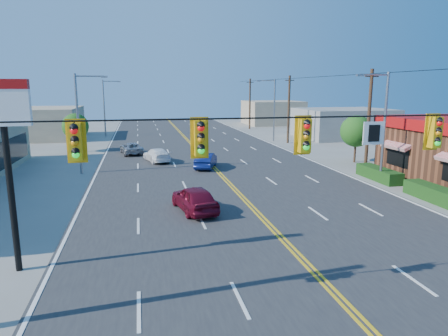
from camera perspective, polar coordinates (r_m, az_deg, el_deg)
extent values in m
plane|color=gray|center=(14.90, 15.01, -16.61)|extent=(160.00, 160.00, 0.00)
cube|color=#2D2D30|center=(32.96, -0.83, -0.63)|extent=(20.00, 120.00, 0.06)
cylinder|color=black|center=(13.23, 16.35, 7.05)|extent=(24.00, 0.05, 0.05)
cube|color=white|center=(13.89, 20.60, 4.68)|extent=(0.75, 0.04, 0.75)
cube|color=#D89E0C|center=(11.85, -20.43, 3.53)|extent=(0.55, 0.34, 1.25)
cube|color=#D89E0C|center=(11.85, -3.42, 4.23)|extent=(0.55, 0.34, 1.25)
cube|color=#D89E0C|center=(12.76, 11.44, 4.54)|extent=(0.55, 0.34, 1.25)
cube|color=#D89E0C|center=(15.25, 27.93, 4.53)|extent=(0.55, 0.34, 1.25)
cube|color=#194214|center=(30.25, 24.30, -1.94)|extent=(1.20, 9.00, 0.90)
cylinder|color=black|center=(16.79, -28.11, -3.41)|extent=(0.24, 0.24, 6.00)
cube|color=white|center=(16.34, -29.16, 7.52)|extent=(1.90, 0.30, 1.30)
cylinder|color=gray|center=(31.03, 21.92, 5.22)|extent=(0.20, 0.20, 8.00)
cylinder|color=gray|center=(30.31, 20.69, 12.39)|extent=(2.20, 0.12, 0.12)
cube|color=gray|center=(29.73, 18.85, 12.44)|extent=(0.50, 0.25, 0.15)
cylinder|color=gray|center=(52.62, 7.20, 8.15)|extent=(0.20, 0.20, 8.00)
cylinder|color=gray|center=(52.20, 6.14, 12.32)|extent=(2.20, 0.12, 0.12)
cube|color=gray|center=(51.87, 4.95, 12.29)|extent=(0.50, 0.25, 0.15)
cylinder|color=gray|center=(34.08, -20.10, 5.83)|extent=(0.20, 0.20, 8.00)
cylinder|color=gray|center=(33.83, -18.66, 12.34)|extent=(2.20, 0.12, 0.12)
cube|color=gray|center=(33.73, -16.76, 12.37)|extent=(0.50, 0.25, 0.15)
cylinder|color=gray|center=(59.88, -16.74, 8.14)|extent=(0.20, 0.20, 8.00)
cylinder|color=gray|center=(59.74, -15.88, 11.84)|extent=(2.20, 0.12, 0.12)
cube|color=gray|center=(59.68, -14.80, 11.84)|extent=(0.50, 0.25, 0.15)
cylinder|color=#47301E|center=(35.01, 19.95, 6.30)|extent=(0.28, 0.28, 8.40)
cylinder|color=#47301E|center=(51.15, 9.23, 8.22)|extent=(0.28, 0.28, 8.40)
cylinder|color=#47301E|center=(68.22, 3.71, 9.10)|extent=(0.28, 0.28, 8.40)
cylinder|color=#47301E|center=(39.44, 18.20, 2.29)|extent=(0.20, 0.20, 2.10)
sphere|color=#235B19|center=(39.20, 18.37, 5.02)|extent=(2.94, 2.94, 2.94)
cylinder|color=#47301E|center=(46.50, -20.31, 3.40)|extent=(0.20, 0.20, 2.00)
sphere|color=#235B19|center=(46.30, -20.46, 5.60)|extent=(2.80, 2.80, 2.80)
cube|color=gray|center=(59.06, 16.69, 6.16)|extent=(12.00, 10.00, 4.00)
cube|color=tan|center=(61.38, -25.08, 5.84)|extent=(11.00, 12.00, 4.20)
cube|color=tan|center=(77.98, 6.95, 7.86)|extent=(10.00, 10.00, 4.40)
imported|color=maroon|center=(22.57, -4.24, -4.50)|extent=(2.50, 4.53, 1.46)
imported|color=navy|center=(34.64, -2.61, 1.02)|extent=(2.65, 4.28, 1.33)
imported|color=white|center=(38.17, -9.58, 1.77)|extent=(2.74, 4.59, 1.25)
imported|color=#A1A0A5|center=(43.10, -13.08, 2.70)|extent=(2.65, 4.59, 1.20)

